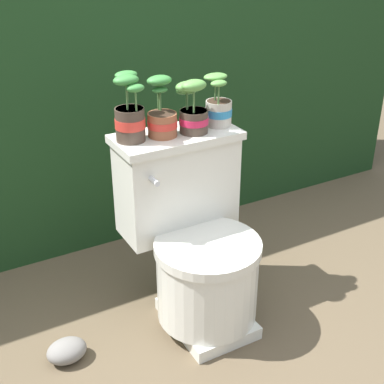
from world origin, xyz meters
name	(u,v)px	position (x,y,z in m)	size (l,w,h in m)	color
ground_plane	(187,329)	(0.00, 0.00, 0.00)	(12.00, 12.00, 0.00)	brown
hedge_backdrop	(83,90)	(0.00, 1.06, 0.69)	(3.53, 0.62, 1.39)	#193819
toilet	(194,240)	(0.08, 0.09, 0.33)	(0.48, 0.55, 0.72)	silver
potted_plant_left	(130,115)	(-0.09, 0.25, 0.82)	(0.11, 0.14, 0.24)	#47382D
potted_plant_midleft	(162,116)	(0.03, 0.24, 0.80)	(0.11, 0.12, 0.22)	#9E5638
potted_plant_middle	(193,110)	(0.14, 0.21, 0.81)	(0.12, 0.14, 0.21)	#47382D
potted_plant_midright	(218,107)	(0.27, 0.23, 0.79)	(0.11, 0.11, 0.20)	beige
garden_stone	(67,351)	(-0.46, 0.07, 0.04)	(0.15, 0.12, 0.08)	gray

